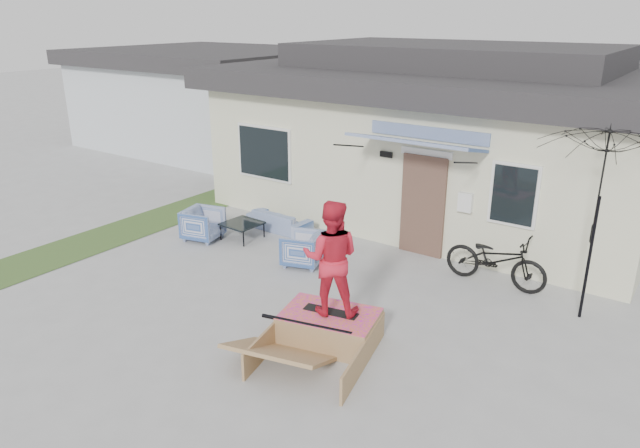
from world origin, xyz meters
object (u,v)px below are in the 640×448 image
Objects in this scene: loveseat at (279,217)px; skate_ramp at (330,328)px; coffee_table at (242,231)px; bicycle at (496,254)px; patio_umbrella at (596,218)px; armchair_left at (203,223)px; skater at (331,256)px; skateboard at (331,311)px; armchair_right at (302,247)px.

loveseat reaches higher than skate_ramp.
bicycle is at bearing 9.84° from coffee_table.
patio_umbrella is 1.39× the size of skate_ramp.
skater is at bearing -125.39° from armchair_left.
bicycle is 1.00× the size of skate_ramp.
bicycle is at bearing -139.02° from skater.
patio_umbrella reaches higher than skateboard.
coffee_table is 7.21m from patio_umbrella.
loveseat is 5.13m from skater.
coffee_table is 0.40× the size of bicycle.
patio_umbrella is at bearing -161.87° from skater.
skateboard is at bearing -125.39° from armchair_left.
armchair_left is 0.44× the size of skater.
armchair_right is at bearing -169.62° from patio_umbrella.
skate_ramp is at bearing -31.60° from coffee_table.
armchair_right reaches higher than loveseat.
skate_ramp reaches higher than coffee_table.
armchair_left is at bearing -104.34° from armchair_right.
armchair_left is 0.41× the size of skate_ramp.
skate_ramp is 1.17m from skater.
bicycle reaches higher than coffee_table.
armchair_right is 0.98× the size of coffee_table.
loveseat is at bearing 176.70° from patio_umbrella.
loveseat is at bearing 90.61° from bicycle.
skater reaches higher than skateboard.
patio_umbrella is (6.70, -0.39, 1.45)m from loveseat.
coffee_table is 4.72m from skateboard.
armchair_left is 6.26m from bicycle.
skater is (2.07, -2.05, 1.04)m from armchair_right.
skate_ramp is at bearing -125.82° from armchair_left.
skate_ramp is at bearing 27.47° from armchair_right.
patio_umbrella is 4.23m from skater.
bicycle is at bearing 93.63° from armchair_right.
coffee_table is at bearing -118.44° from armchair_right.
armchair_right is at bearing 121.98° from skate_ramp.
armchair_left is 0.88m from coffee_table.
skateboard is (-2.99, -2.98, -1.25)m from patio_umbrella.
patio_umbrella is at bearing 4.43° from coffee_table.
patio_umbrella reaches higher than skate_ramp.
skater is at bearing -31.18° from coffee_table.
armchair_right is 0.88× the size of skateboard.
loveseat is 0.82× the size of skate_ramp.
loveseat is at bearing 71.43° from coffee_table.
skater is (-1.38, -3.38, 0.80)m from bicycle.
skate_ramp is (2.08, -2.10, -0.14)m from armchair_right.
bicycle reaches higher than loveseat.
armchair_left is 7.89m from patio_umbrella.
patio_umbrella reaches higher than armchair_left.
bicycle is at bearing -178.34° from loveseat.
coffee_table is at bearing -58.00° from skater.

